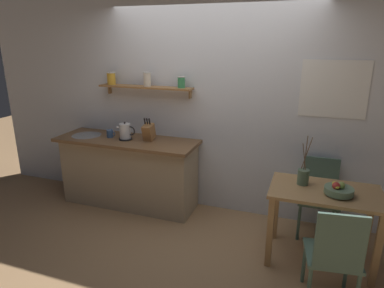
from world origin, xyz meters
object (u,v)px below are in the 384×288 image
at_px(dining_chair_far, 319,193).
at_px(fruit_bowl, 339,190).
at_px(twig_vase, 303,176).
at_px(dining_table, 324,203).
at_px(dining_chair_near, 335,254).
at_px(knife_block, 149,132).
at_px(coffee_mug_by_sink, 110,134).
at_px(electric_kettle, 125,132).

bearing_deg(dining_chair_far, fruit_bowl, -77.79).
bearing_deg(twig_vase, dining_table, -19.54).
bearing_deg(twig_vase, dining_chair_near, -66.94).
distance_m(dining_table, fruit_bowl, 0.22).
relative_size(dining_chair_near, fruit_bowl, 3.52).
bearing_deg(dining_chair_far, dining_table, -87.13).
xyz_separation_m(dining_chair_near, knife_block, (-2.16, 1.09, 0.52)).
relative_size(dining_chair_far, knife_block, 2.94).
relative_size(fruit_bowl, coffee_mug_by_sink, 2.08).
distance_m(electric_kettle, coffee_mug_by_sink, 0.25).
height_order(electric_kettle, coffee_mug_by_sink, electric_kettle).
relative_size(dining_chair_far, fruit_bowl, 3.37).
bearing_deg(dining_table, electric_kettle, 170.33).
height_order(fruit_bowl, electric_kettle, electric_kettle).
height_order(twig_vase, coffee_mug_by_sink, twig_vase).
bearing_deg(dining_chair_near, dining_chair_far, 95.54).
distance_m(twig_vase, electric_kettle, 2.19).
distance_m(dining_chair_near, coffee_mug_by_sink, 2.93).
distance_m(dining_table, coffee_mug_by_sink, 2.66).
bearing_deg(coffee_mug_by_sink, fruit_bowl, -10.27).
bearing_deg(coffee_mug_by_sink, electric_kettle, -5.12).
bearing_deg(twig_vase, knife_block, 168.16).
xyz_separation_m(dining_table, knife_block, (-2.07, 0.47, 0.40)).
height_order(twig_vase, electric_kettle, twig_vase).
distance_m(dining_table, twig_vase, 0.31).
relative_size(dining_chair_near, twig_vase, 1.80).
bearing_deg(fruit_bowl, twig_vase, 155.90).
xyz_separation_m(electric_kettle, knife_block, (0.29, 0.06, 0.01)).
bearing_deg(coffee_mug_by_sink, dining_chair_far, 2.54).
bearing_deg(dining_table, twig_vase, 160.46).
xyz_separation_m(dining_table, coffee_mug_by_sink, (-2.61, 0.43, 0.33)).
bearing_deg(knife_block, dining_chair_near, -26.77).
bearing_deg(dining_table, coffee_mug_by_sink, 170.74).
height_order(dining_chair_near, dining_chair_far, dining_chair_near).
height_order(fruit_bowl, knife_block, knife_block).
relative_size(fruit_bowl, knife_block, 0.87).
relative_size(fruit_bowl, electric_kettle, 1.04).
bearing_deg(dining_chair_near, fruit_bowl, 88.13).
relative_size(electric_kettle, knife_block, 0.84).
height_order(dining_chair_far, fruit_bowl, fruit_bowl).
bearing_deg(knife_block, coffee_mug_by_sink, -175.73).
distance_m(dining_chair_near, dining_chair_far, 1.17).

